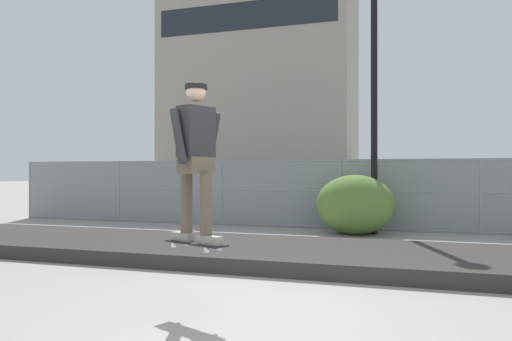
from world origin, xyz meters
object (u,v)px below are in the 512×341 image
object	(u,v)px
skateboard	(196,244)
street_lamp	(374,61)
skater	(196,152)
parked_car_mid	(448,193)
parked_car_near	(254,191)
shrub_left	(355,205)

from	to	relation	value
skateboard	street_lamp	bearing A→B (deg)	79.08
skateboard	street_lamp	size ratio (longest dim) A/B	0.12
skater	parked_car_mid	xyz separation A→B (m)	(3.43, 11.52, -0.90)
parked_car_near	shrub_left	distance (m)	5.79
street_lamp	shrub_left	xyz separation A→B (m)	(-0.44, -0.24, -3.51)
street_lamp	parked_car_mid	world-z (taller)	street_lamp
street_lamp	shrub_left	size ratio (longest dim) A/B	3.64
street_lamp	parked_car_near	size ratio (longest dim) A/B	1.50
skater	parked_car_mid	bearing A→B (deg)	73.44
parked_car_near	skater	bearing A→B (deg)	-75.29
skateboard	shrub_left	bearing A→B (deg)	82.17
skateboard	parked_car_mid	world-z (taller)	parked_car_mid
skateboard	skater	world-z (taller)	skater
skater	parked_car_near	bearing A→B (deg)	104.71
skater	parked_car_near	size ratio (longest dim) A/B	0.38
skater	parked_car_mid	size ratio (longest dim) A/B	0.39
skater	shrub_left	xyz separation A→B (m)	(0.97, 7.04, -1.01)
skateboard	skater	xyz separation A→B (m)	(0.00, -0.00, 0.99)
skateboard	shrub_left	world-z (taller)	shrub_left
shrub_left	street_lamp	bearing A→B (deg)	28.58
parked_car_near	street_lamp	bearing A→B (deg)	-42.58
parked_car_near	shrub_left	bearing A→B (deg)	-47.23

